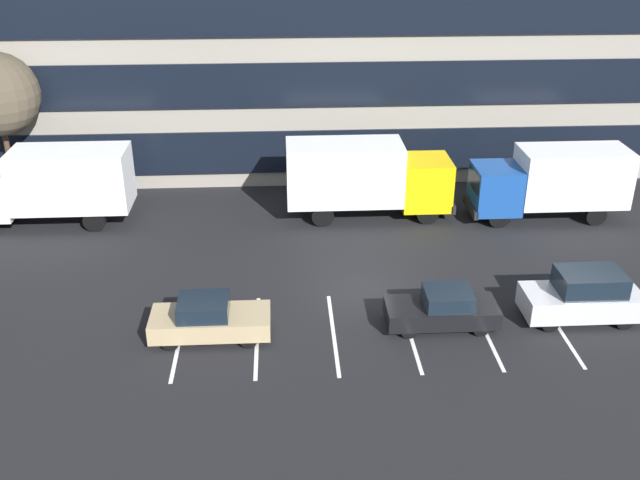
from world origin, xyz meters
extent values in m
plane|color=black|center=(0.00, 0.00, 0.00)|extent=(120.00, 120.00, 0.00)
cube|color=black|center=(0.00, 11.52, 1.98)|extent=(37.86, 0.16, 2.30)
cube|color=black|center=(0.00, 11.52, 5.58)|extent=(37.86, 0.16, 2.30)
cube|color=black|center=(0.00, 11.52, 9.18)|extent=(37.86, 0.16, 2.30)
cube|color=silver|center=(-7.00, -3.25, 0.00)|extent=(0.14, 5.40, 0.01)
cube|color=silver|center=(-4.20, -3.25, 0.00)|extent=(0.14, 5.40, 0.01)
cube|color=silver|center=(-1.40, -3.25, 0.00)|extent=(0.14, 5.40, 0.01)
cube|color=silver|center=(1.40, -3.25, 0.00)|extent=(0.14, 5.40, 0.01)
cube|color=silver|center=(4.20, -3.25, 0.00)|extent=(0.14, 5.40, 0.01)
cube|color=silver|center=(7.00, -3.25, 0.00)|extent=(0.14, 5.40, 0.01)
cube|color=white|center=(-13.18, 7.33, 2.26)|extent=(5.47, 2.63, 2.84)
cylinder|color=black|center=(-17.07, 8.42, 0.53)|extent=(1.05, 0.32, 1.05)
cylinder|color=black|center=(-12.08, 6.25, 0.53)|extent=(1.05, 0.32, 1.05)
cylinder|color=black|center=(-12.08, 8.42, 0.53)|extent=(1.05, 0.32, 1.05)
cube|color=#194799|center=(7.21, 6.62, 1.60)|extent=(2.20, 2.40, 2.20)
cube|color=black|center=(6.13, 6.62, 2.04)|extent=(0.06, 2.02, 0.97)
cube|color=white|center=(10.92, 6.62, 2.15)|extent=(5.21, 2.50, 2.70)
cube|color=black|center=(6.06, 6.62, 0.65)|extent=(0.20, 2.40, 0.40)
cylinder|color=black|center=(7.21, 5.59, 0.50)|extent=(1.00, 0.30, 1.00)
cylinder|color=black|center=(7.21, 7.65, 0.50)|extent=(1.00, 0.30, 1.00)
cylinder|color=black|center=(11.96, 5.59, 0.50)|extent=(1.00, 0.30, 1.00)
cylinder|color=black|center=(11.96, 7.65, 0.50)|extent=(1.00, 0.30, 1.00)
cube|color=yellow|center=(3.87, 7.32, 1.72)|extent=(2.37, 2.58, 2.37)
cube|color=black|center=(5.03, 7.32, 2.19)|extent=(0.06, 2.17, 1.04)
cube|color=white|center=(-0.11, 7.32, 2.31)|extent=(5.59, 2.69, 2.90)
cube|color=black|center=(5.10, 7.32, 0.70)|extent=(0.22, 2.58, 0.43)
cylinder|color=black|center=(3.87, 8.43, 0.54)|extent=(1.08, 0.32, 1.08)
cylinder|color=black|center=(3.87, 6.21, 0.54)|extent=(1.08, 0.32, 1.08)
cylinder|color=black|center=(-1.23, 8.43, 0.54)|extent=(1.08, 0.32, 1.08)
cylinder|color=black|center=(-1.23, 6.21, 0.54)|extent=(1.08, 0.32, 1.08)
cube|color=tan|center=(-5.85, -3.18, 0.59)|extent=(4.31, 1.80, 0.70)
cube|color=black|center=(-6.07, -3.18, 1.24)|extent=(1.81, 1.59, 0.60)
cylinder|color=black|center=(-4.47, -2.39, 0.30)|extent=(0.60, 0.22, 0.60)
cylinder|color=black|center=(-4.47, -3.96, 0.30)|extent=(0.60, 0.22, 0.60)
cylinder|color=black|center=(-7.23, -2.39, 0.30)|extent=(0.60, 0.22, 0.60)
cylinder|color=black|center=(-7.23, -3.96, 0.30)|extent=(0.60, 0.22, 0.60)
cube|color=black|center=(2.63, -2.92, 0.57)|extent=(4.13, 1.73, 0.67)
cube|color=black|center=(2.83, -2.92, 1.19)|extent=(1.73, 1.52, 0.58)
cylinder|color=black|center=(1.31, -3.67, 0.29)|extent=(0.58, 0.21, 0.58)
cylinder|color=black|center=(1.31, -2.17, 0.29)|extent=(0.58, 0.21, 0.58)
cylinder|color=black|center=(3.95, -3.67, 0.29)|extent=(0.58, 0.21, 0.58)
cylinder|color=black|center=(3.95, -2.17, 0.29)|extent=(0.58, 0.21, 0.58)
cube|color=silver|center=(7.97, -2.72, 0.72)|extent=(4.38, 1.86, 0.90)
cube|color=black|center=(8.19, -2.72, 1.58)|extent=(2.41, 1.63, 0.81)
cylinder|color=black|center=(6.57, -3.53, 0.32)|extent=(0.65, 0.21, 0.65)
cylinder|color=black|center=(6.57, -1.90, 0.32)|extent=(0.65, 0.21, 0.65)
cylinder|color=black|center=(9.37, -3.53, 0.32)|extent=(0.65, 0.21, 0.65)
cylinder|color=black|center=(9.37, -1.90, 0.32)|extent=(0.65, 0.21, 0.65)
cylinder|color=#473323|center=(-17.00, 10.25, 2.02)|extent=(0.28, 0.28, 4.04)
camera|label=1|loc=(-3.16, -25.63, 14.72)|focal=40.72mm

